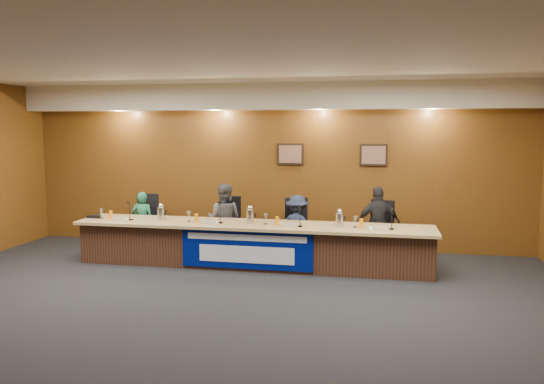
{
  "coord_description": "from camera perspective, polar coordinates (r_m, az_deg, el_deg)",
  "views": [
    {
      "loc": [
        2.07,
        -6.27,
        2.37
      ],
      "look_at": [
        0.32,
        2.51,
        1.28
      ],
      "focal_mm": 35.0,
      "sensor_mm": 36.0,
      "label": 1
    }
  ],
  "objects": [
    {
      "name": "wall_back",
      "position": [
        10.5,
        -0.15,
        2.76
      ],
      "size": [
        10.0,
        0.04,
        3.2
      ],
      "primitive_type": "cube",
      "color": "#5B3611",
      "rests_on": "floor"
    },
    {
      "name": "juice_glass_c",
      "position": [
        8.82,
        0.55,
        -3.12
      ],
      "size": [
        0.06,
        0.06,
        0.15
      ],
      "primitive_type": "cylinder",
      "color": "orange",
      "rests_on": "dais_top"
    },
    {
      "name": "panelist_c",
      "position": [
        9.59,
        2.72,
        -3.78
      ],
      "size": [
        0.83,
        0.59,
        1.16
      ],
      "primitive_type": "imported",
      "rotation": [
        0.0,
        0.0,
        2.92
      ],
      "color": "#19223A",
      "rests_on": "floor"
    },
    {
      "name": "nameplate_c",
      "position": [
        8.64,
        1.65,
        -3.54
      ],
      "size": [
        0.24,
        0.08,
        0.1
      ],
      "primitive_type": "cube",
      "rotation": [
        0.31,
        0.0,
        0.0
      ],
      "color": "white",
      "rests_on": "dais_top"
    },
    {
      "name": "wall_photo_right",
      "position": [
        10.25,
        10.87,
        3.93
      ],
      "size": [
        0.52,
        0.04,
        0.42
      ],
      "primitive_type": "cube",
      "color": "black",
      "rests_on": "wall_back"
    },
    {
      "name": "office_chair_b",
      "position": [
        10.0,
        -5.01,
        -3.95
      ],
      "size": [
        0.55,
        0.55,
        0.08
      ],
      "primitive_type": "cube",
      "rotation": [
        0.0,
        0.0,
        -0.15
      ],
      "color": "black",
      "rests_on": "floor"
    },
    {
      "name": "soffit",
      "position": [
        10.25,
        -0.43,
        10.21
      ],
      "size": [
        10.0,
        0.5,
        0.5
      ],
      "primitive_type": "cube",
      "color": "beige",
      "rests_on": "wall_back"
    },
    {
      "name": "microphone_b",
      "position": [
        9.07,
        -5.51,
        -3.29
      ],
      "size": [
        0.07,
        0.07,
        0.02
      ],
      "primitive_type": "cylinder",
      "color": "black",
      "rests_on": "dais_top"
    },
    {
      "name": "ceiling",
      "position": [
        6.65,
        -7.19,
        14.08
      ],
      "size": [
        10.0,
        8.0,
        0.04
      ],
      "primitive_type": "cube",
      "color": "silver",
      "rests_on": "wall_back"
    },
    {
      "name": "panelist_b",
      "position": [
        9.87,
        -5.19,
        -2.96
      ],
      "size": [
        0.67,
        0.53,
        1.35
      ],
      "primitive_type": "imported",
      "rotation": [
        0.0,
        0.0,
        3.11
      ],
      "color": "#4B4A4F",
      "rests_on": "floor"
    },
    {
      "name": "office_chair_a",
      "position": [
        10.57,
        -13.51,
        -3.53
      ],
      "size": [
        0.54,
        0.54,
        0.08
      ],
      "primitive_type": "cube",
      "rotation": [
        0.0,
        0.0,
        0.12
      ],
      "color": "black",
      "rests_on": "floor"
    },
    {
      "name": "water_glass_d",
      "position": [
        8.73,
        8.94,
        -3.21
      ],
      "size": [
        0.08,
        0.08,
        0.18
      ],
      "primitive_type": "cylinder",
      "color": "silver",
      "rests_on": "dais_top"
    },
    {
      "name": "microphone_a",
      "position": [
        9.64,
        -14.92,
        -2.89
      ],
      "size": [
        0.07,
        0.07,
        0.02
      ],
      "primitive_type": "cylinder",
      "color": "black",
      "rests_on": "dais_top"
    },
    {
      "name": "banner_text_lower",
      "position": [
        8.74,
        -2.79,
        -6.73
      ],
      "size": [
        1.6,
        0.01,
        0.28
      ],
      "primitive_type": "cube",
      "color": "silver",
      "rests_on": "banner"
    },
    {
      "name": "carafe_left",
      "position": [
        9.49,
        -11.84,
        -2.31
      ],
      "size": [
        0.13,
        0.13,
        0.23
      ],
      "primitive_type": "cylinder",
      "color": "silver",
      "rests_on": "dais_top"
    },
    {
      "name": "nameplate_b",
      "position": [
        8.96,
        -6.73,
        -3.2
      ],
      "size": [
        0.24,
        0.08,
        0.1
      ],
      "primitive_type": "cube",
      "rotation": [
        0.31,
        0.0,
        0.0
      ],
      "color": "white",
      "rests_on": "dais_top"
    },
    {
      "name": "speakerphone",
      "position": [
        10.07,
        -18.41,
        -2.51
      ],
      "size": [
        0.32,
        0.32,
        0.05
      ],
      "primitive_type": "cylinder",
      "color": "black",
      "rests_on": "dais_top"
    },
    {
      "name": "dais_body",
      "position": [
        9.14,
        -2.14,
        -5.81
      ],
      "size": [
        6.0,
        0.8,
        0.7
      ],
      "primitive_type": "cube",
      "color": "#412417",
      "rests_on": "floor"
    },
    {
      "name": "nameplate_a",
      "position": [
        9.55,
        -16.14,
        -2.8
      ],
      "size": [
        0.24,
        0.08,
        0.1
      ],
      "primitive_type": "cube",
      "rotation": [
        0.31,
        0.0,
        0.0
      ],
      "color": "white",
      "rests_on": "dais_top"
    },
    {
      "name": "panelist_a",
      "position": [
        10.46,
        -13.75,
        -3.11
      ],
      "size": [
        0.46,
        0.35,
        1.15
      ],
      "primitive_type": "imported",
      "rotation": [
        0.0,
        0.0,
        3.33
      ],
      "color": "#1E6042",
      "rests_on": "floor"
    },
    {
      "name": "microphone_c",
      "position": [
        8.72,
        3.05,
        -3.69
      ],
      "size": [
        0.07,
        0.07,
        0.02
      ],
      "primitive_type": "cylinder",
      "color": "black",
      "rests_on": "dais_top"
    },
    {
      "name": "water_glass_a",
      "position": [
        9.96,
        -17.86,
        -2.21
      ],
      "size": [
        0.08,
        0.08,
        0.18
      ],
      "primitive_type": "cylinder",
      "color": "silver",
      "rests_on": "dais_top"
    },
    {
      "name": "dais_top",
      "position": [
        9.01,
        -2.22,
        -3.55
      ],
      "size": [
        6.1,
        0.95,
        0.05
      ],
      "primitive_type": "cube",
      "color": "tan",
      "rests_on": "dais_body"
    },
    {
      "name": "carafe_mid",
      "position": [
        8.99,
        -2.36,
        -2.64
      ],
      "size": [
        0.13,
        0.13,
        0.24
      ],
      "primitive_type": "cylinder",
      "color": "silver",
      "rests_on": "dais_top"
    },
    {
      "name": "banner_text_upper",
      "position": [
        8.68,
        -2.8,
        -4.94
      ],
      "size": [
        2.0,
        0.01,
        0.1
      ],
      "primitive_type": "cube",
      "color": "silver",
      "rests_on": "banner"
    },
    {
      "name": "office_chair_d",
      "position": [
        9.61,
        11.33,
        -4.51
      ],
      "size": [
        0.61,
        0.61,
        0.08
      ],
      "primitive_type": "cube",
      "rotation": [
        0.0,
        0.0,
        -0.33
      ],
      "color": "black",
      "rests_on": "floor"
    },
    {
      "name": "juice_glass_d",
      "position": [
        8.71,
        9.57,
        -3.35
      ],
      "size": [
        0.06,
        0.06,
        0.15
      ],
      "primitive_type": "cylinder",
      "color": "orange",
      "rests_on": "dais_top"
    },
    {
      "name": "juice_glass_b",
      "position": [
        9.2,
        -8.14,
        -2.78
      ],
      "size": [
        0.06,
        0.06,
        0.15
      ],
      "primitive_type": "cylinder",
      "color": "orange",
      "rests_on": "dais_top"
    },
    {
      "name": "water_glass_c",
      "position": [
        8.91,
        -0.66,
        -2.92
      ],
      "size": [
        0.08,
        0.08,
        0.18
      ],
      "primitive_type": "cylinder",
      "color": "silver",
      "rests_on": "dais_top"
    },
    {
      "name": "juice_glass_a",
      "position": [
        9.88,
        -16.95,
        -2.34
      ],
      "size": [
        0.06,
        0.06,
        0.15
      ],
      "primitive_type": "cylinder",
      "color": "orange",
      "rests_on": "dais_top"
    },
    {
      "name": "microphone_d",
      "position": [
        8.69,
        12.73,
        -3.88
      ],
      "size": [
        0.07,
        0.07,
        0.02
      ],
      "primitive_type": "cylinder",
      "color": "black",
      "rests_on": "dais_top"
    },
    {
      "name": "wall_photo_left",
      "position": [
        10.39,
        1.99,
        4.09
      ],
      "size": [
        0.52,
        0.04,
        0.42
      ],
      "primitive_type": "cube",
      "color": "black",
      "rests_on": "wall_back"
    },
    {
      "name": "office_chair_c",
      "position": [
        9.71,
        2.8,
        -4.26
      ],
      "size": [
        0.6,
        0.6,
        0.08
      ],
      "primitive_type": "cube",
      "rotation": [
        0.0,
        0.0,
        0.3
      ],
      "color": "black",
      "rests_on": "floor"
    },
    {
      "name": "water_glass_b",
      "position": [
        9.27,
        -8.92,
        -2.62
      ],
      "size": [
        0.08,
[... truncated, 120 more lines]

